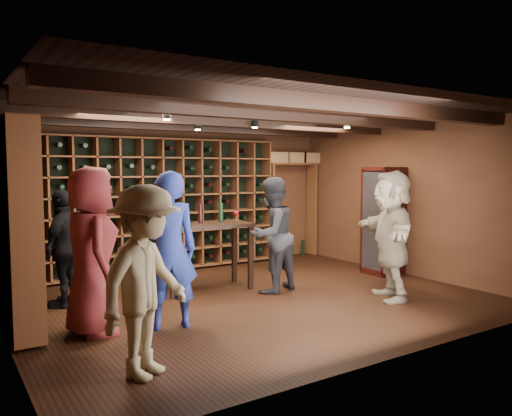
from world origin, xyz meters
TOP-DOWN VIEW (x-y plane):
  - ground at (0.00, 0.00)m, footprint 6.00×6.00m
  - room_shell at (0.00, 0.05)m, footprint 6.00×6.00m
  - wine_rack_back at (-0.52, 2.33)m, footprint 4.65×0.30m
  - wine_rack_left at (-2.83, 0.82)m, footprint 0.30×2.65m
  - crate_shelf at (2.41, 2.32)m, footprint 1.20×0.32m
  - display_cabinet at (2.71, 0.20)m, footprint 0.55×0.50m
  - man_blue_shirt at (-1.43, -0.54)m, footprint 0.71×0.55m
  - man_grey_suit at (0.45, 0.19)m, footprint 0.92×0.80m
  - guest_red_floral at (-2.19, -0.30)m, footprint 0.63×0.91m
  - guest_woman_black at (-2.18, 1.02)m, footprint 0.84×0.90m
  - guest_khaki at (-2.10, -1.63)m, footprint 1.20×1.08m
  - guest_beige at (1.58, -0.99)m, footprint 1.24×1.65m
  - tasting_table at (-0.30, 0.79)m, footprint 1.33×0.74m

SIDE VIEW (x-z plane):
  - ground at x=0.00m, z-range 0.00..0.00m
  - guest_woman_black at x=-2.18m, z-range 0.00..1.49m
  - guest_khaki at x=-2.10m, z-range 0.00..1.62m
  - man_grey_suit at x=0.45m, z-range 0.00..1.63m
  - tasting_table at x=-0.30m, z-range 0.22..1.47m
  - display_cabinet at x=2.71m, z-range -0.02..1.73m
  - man_blue_shirt at x=-1.43m, z-range 0.00..1.73m
  - guest_beige at x=1.58m, z-range 0.00..1.73m
  - guest_red_floral at x=-2.19m, z-range 0.00..1.78m
  - wine_rack_back at x=-0.52m, z-range 0.05..2.25m
  - wine_rack_left at x=-2.83m, z-range 0.05..2.25m
  - crate_shelf at x=2.41m, z-range 0.54..2.60m
  - room_shell at x=0.00m, z-range -0.58..5.42m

